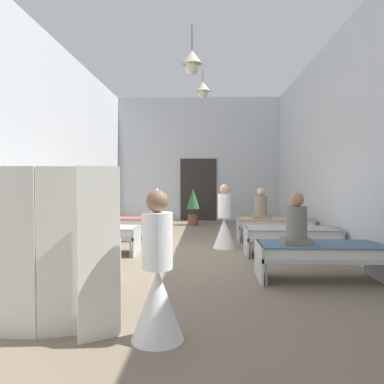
% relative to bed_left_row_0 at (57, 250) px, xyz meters
% --- Properties ---
extents(ground_plane, '(6.86, 13.91, 0.10)m').
position_rel_bed_left_row_0_xyz_m(ground_plane, '(2.08, 1.90, -0.49)').
color(ground_plane, '#7A6B56').
extents(room_shell, '(6.66, 13.51, 4.77)m').
position_rel_bed_left_row_0_xyz_m(room_shell, '(2.08, 3.28, 1.95)').
color(room_shell, silver).
rests_on(room_shell, ground).
extents(bed_left_row_0, '(1.90, 0.84, 0.57)m').
position_rel_bed_left_row_0_xyz_m(bed_left_row_0, '(0.00, 0.00, 0.00)').
color(bed_left_row_0, '#B7BCC1').
rests_on(bed_left_row_0, ground).
extents(bed_right_row_0, '(1.90, 0.84, 0.57)m').
position_rel_bed_left_row_0_xyz_m(bed_right_row_0, '(4.16, 0.00, 0.00)').
color(bed_right_row_0, '#B7BCC1').
rests_on(bed_right_row_0, ground).
extents(bed_left_row_1, '(1.90, 0.84, 0.57)m').
position_rel_bed_left_row_0_xyz_m(bed_left_row_1, '(0.00, 1.90, 0.00)').
color(bed_left_row_1, '#B7BCC1').
rests_on(bed_left_row_1, ground).
extents(bed_right_row_1, '(1.90, 0.84, 0.57)m').
position_rel_bed_left_row_0_xyz_m(bed_right_row_1, '(4.16, 1.90, 0.00)').
color(bed_right_row_1, '#B7BCC1').
rests_on(bed_right_row_1, ground).
extents(bed_left_row_2, '(1.90, 0.84, 0.57)m').
position_rel_bed_left_row_0_xyz_m(bed_left_row_2, '(0.00, 3.80, 0.00)').
color(bed_left_row_2, '#B7BCC1').
rests_on(bed_left_row_2, ground).
extents(bed_right_row_2, '(1.90, 0.84, 0.57)m').
position_rel_bed_left_row_0_xyz_m(bed_right_row_2, '(4.16, 3.80, 0.00)').
color(bed_right_row_2, '#B7BCC1').
rests_on(bed_right_row_2, ground).
extents(nurse_near_aisle, '(0.52, 0.52, 1.49)m').
position_rel_bed_left_row_0_xyz_m(nurse_near_aisle, '(1.93, -2.25, 0.09)').
color(nurse_near_aisle, white).
rests_on(nurse_near_aisle, ground).
extents(nurse_mid_aisle, '(0.52, 0.52, 1.49)m').
position_rel_bed_left_row_0_xyz_m(nurse_mid_aisle, '(2.82, 2.67, 0.09)').
color(nurse_mid_aisle, white).
rests_on(nurse_mid_aisle, ground).
extents(patient_seated_primary, '(0.44, 0.44, 0.80)m').
position_rel_bed_left_row_0_xyz_m(patient_seated_primary, '(3.81, 3.76, 0.43)').
color(patient_seated_primary, gray).
rests_on(patient_seated_primary, bed_right_row_2).
extents(patient_seated_secondary, '(0.44, 0.44, 0.80)m').
position_rel_bed_left_row_0_xyz_m(patient_seated_secondary, '(3.81, -0.01, 0.43)').
color(patient_seated_secondary, slate).
rests_on(patient_seated_secondary, bed_right_row_0).
extents(potted_plant, '(0.45, 0.45, 1.28)m').
position_rel_bed_left_row_0_xyz_m(potted_plant, '(1.93, 7.01, 0.30)').
color(potted_plant, brown).
rests_on(potted_plant, ground).
extents(privacy_screen, '(1.24, 0.26, 1.70)m').
position_rel_bed_left_row_0_xyz_m(privacy_screen, '(0.95, -2.26, 0.41)').
color(privacy_screen, silver).
rests_on(privacy_screen, ground).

